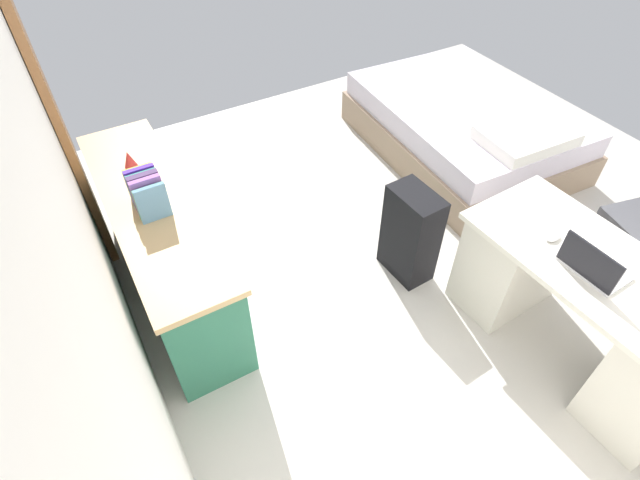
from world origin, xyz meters
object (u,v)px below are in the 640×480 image
bed (464,127)px  laptop (592,266)px  credenza (164,246)px  suitcase_black (410,234)px  figurine_small (129,159)px  desk (581,310)px  computer_mouse (553,237)px

bed → laptop: bearing=152.6°
credenza → bed: credenza is taller
suitcase_black → laptop: laptop is taller
suitcase_black → laptop: bearing=-163.5°
credenza → laptop: (-1.63, -1.78, 0.40)m
credenza → suitcase_black: bearing=-114.9°
bed → laptop: size_ratio=6.22×
bed → figurine_small: size_ratio=18.02×
desk → figurine_small: figurine_small is taller
credenza → computer_mouse: computer_mouse is taller
suitcase_black → figurine_small: 1.85m
bed → laptop: (-1.89, 0.98, 0.53)m
computer_mouse → figurine_small: bearing=43.5°
desk → suitcase_black: bearing=23.4°
bed → computer_mouse: size_ratio=19.82×
computer_mouse → figurine_small: (1.76, 1.81, 0.07)m
desk → figurine_small: (2.05, 1.88, 0.42)m
figurine_small → desk: bearing=-137.6°
desk → computer_mouse: computer_mouse is taller
credenza → suitcase_black: 1.59m
credenza → computer_mouse: bearing=-127.1°
desk → credenza: bearing=48.4°
figurine_small → credenza: bearing=-179.8°
credenza → figurine_small: size_ratio=16.36×
credenza → bed: 2.77m
desk → computer_mouse: 0.47m
bed → suitcase_black: size_ratio=2.92×
bed → computer_mouse: (-1.62, 0.95, 0.49)m
computer_mouse → suitcase_black: bearing=25.3°
computer_mouse → credenza: bearing=50.6°
suitcase_black → credenza: bearing=62.5°
desk → bed: bearing=-24.7°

